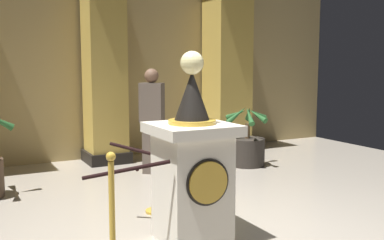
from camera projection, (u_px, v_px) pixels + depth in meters
ground_plane at (224, 236)px, 4.63m from camera, size 10.54×10.54×0.00m
back_wall at (97, 64)px, 8.36m from camera, size 10.54×0.16×3.45m
pedestal_clock at (192, 169)px, 4.44m from camera, size 0.77×0.77×1.86m
stanchion_near at (155, 183)px, 5.33m from camera, size 0.24×0.24×1.02m
stanchion_far at (112, 232)px, 3.74m from camera, size 0.24×0.24×1.03m
velvet_rope at (137, 161)px, 4.48m from camera, size 1.15×1.16×0.22m
column_right at (227, 68)px, 9.10m from camera, size 0.89×0.89×3.31m
column_centre_rear at (105, 69)px, 7.95m from camera, size 0.77×0.77×3.31m
potted_palm_right at (247, 147)px, 7.82m from camera, size 0.80×0.76×1.05m
bystander_guest at (152, 118)px, 7.18m from camera, size 0.42×0.40×1.66m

